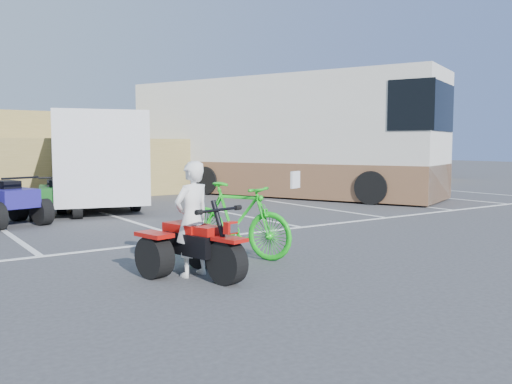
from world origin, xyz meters
TOP-DOWN VIEW (x-y plane):
  - ground at (0.00, 0.00)m, footprint 100.00×100.00m
  - parking_stripes at (0.87, 4.07)m, footprint 28.00×5.16m
  - grass_embankment at (0.00, 15.48)m, footprint 40.00×8.50m
  - red_trike_atv at (-1.26, -0.26)m, footprint 1.45×1.74m
  - rider at (-1.30, -0.12)m, footprint 0.64×0.49m
  - green_dirt_bike at (-0.13, 0.60)m, footprint 1.33×2.04m
  - cargo_trailer at (0.30, 8.84)m, footprint 3.56×6.02m
  - rv_motorhome at (7.01, 8.85)m, footprint 7.09×11.45m
  - quad_atv_blue at (-2.47, 6.36)m, footprint 1.68×1.98m
  - quad_atv_green at (-1.23, 7.16)m, footprint 1.53×1.83m

SIDE VIEW (x-z plane):
  - ground at x=0.00m, z-range 0.00..0.00m
  - red_trike_atv at x=-1.26m, z-range -0.50..0.50m
  - quad_atv_blue at x=-2.47m, z-range -0.56..0.56m
  - quad_atv_green at x=-1.23m, z-range -0.52..0.52m
  - parking_stripes at x=0.87m, z-range 0.00..0.01m
  - green_dirt_bike at x=-0.13m, z-range 0.00..1.19m
  - rider at x=-1.30m, z-range 0.00..1.57m
  - grass_embankment at x=0.00m, z-range -0.13..2.97m
  - cargo_trailer at x=0.30m, z-range 0.11..2.74m
  - rv_motorhome at x=7.01m, z-range -0.27..3.78m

